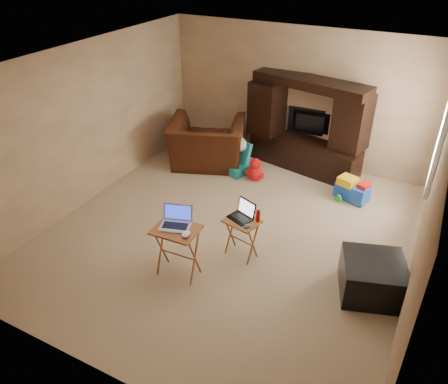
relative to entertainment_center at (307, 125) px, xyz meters
The scene contains 22 objects.
floor 2.62m from the entertainment_center, 96.94° to the right, with size 5.50×5.50×0.00m, color #CEB28F.
ceiling 2.97m from the entertainment_center, 96.94° to the right, with size 5.50×5.50×0.00m, color silver.
wall_back 0.57m from the entertainment_center, 135.77° to the left, with size 5.00×5.00×0.00m, color tan.
wall_front 5.23m from the entertainment_center, 93.29° to the right, with size 5.00×5.00×0.00m, color tan.
wall_left 3.75m from the entertainment_center, 138.71° to the right, with size 5.50×5.50×0.00m, color tan.
wall_right 3.32m from the entertainment_center, 48.17° to the right, with size 5.50×5.50×0.00m, color tan.
window_pane 2.42m from the entertainment_center, 22.62° to the right, with size 1.20×1.20×0.00m, color white.
window_frame 2.41m from the entertainment_center, 22.81° to the right, with size 0.06×1.14×1.34m, color white.
entertainment_center is the anchor object (origin of this frame).
television 0.21m from the entertainment_center, 90.00° to the left, with size 0.87×0.11×0.50m, color black.
recliner 1.85m from the entertainment_center, 157.38° to the right, with size 1.35×1.18×0.88m, color #42200E.
child_rocker 1.40m from the entertainment_center, 144.34° to the right, with size 0.43×0.49×0.57m, color teal, non-canonical shape.
plush_toy 1.22m from the entertainment_center, 126.37° to the right, with size 0.38×0.32×0.42m, color red, non-canonical shape.
push_toy 1.46m from the entertainment_center, 33.58° to the right, with size 0.55×0.39×0.41m, color blue, non-canonical shape.
ottoman 3.38m from the entertainment_center, 57.14° to the right, with size 0.73×0.73×0.47m, color black.
tray_table_left 3.65m from the entertainment_center, 97.69° to the right, with size 0.55×0.44×0.72m, color #A54E27.
tray_table_right 2.92m from the entertainment_center, 88.51° to the right, with size 0.44×0.36×0.58m, color #955124.
laptop_left 3.59m from the entertainment_center, 98.23° to the right, with size 0.37×0.30×0.24m, color #B5B4B9.
laptop_right 2.85m from the entertainment_center, 89.30° to the right, with size 0.30×0.25×0.24m, color black.
mouse_left 3.67m from the entertainment_center, 94.60° to the right, with size 0.09×0.15×0.06m, color white.
mouse_right 3.00m from the entertainment_center, 86.08° to the right, with size 0.07×0.12×0.05m, color #3E3E43.
water_bottle 2.81m from the entertainment_center, 84.50° to the right, with size 0.06×0.06×0.18m, color #B40B0B.
Camera 1 is at (2.34, -4.73, 3.87)m, focal length 35.00 mm.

